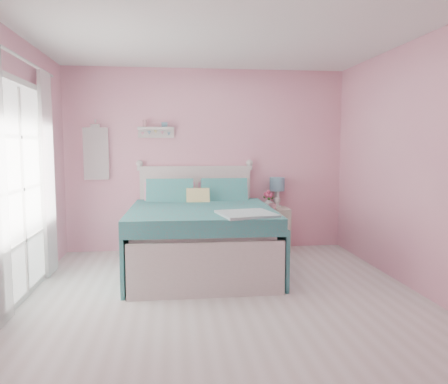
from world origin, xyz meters
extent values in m
plane|color=beige|center=(0.00, 0.00, 0.00)|extent=(4.50, 4.50, 0.00)
plane|color=pink|center=(0.00, 2.25, 1.30)|extent=(4.00, 0.00, 4.00)
plane|color=pink|center=(0.00, -2.25, 1.30)|extent=(4.00, 0.00, 4.00)
plane|color=pink|center=(-2.00, 0.00, 1.30)|extent=(0.00, 4.50, 4.50)
plane|color=pink|center=(2.00, 0.00, 1.30)|extent=(0.00, 4.50, 4.50)
plane|color=white|center=(0.00, 0.00, 2.60)|extent=(4.50, 4.50, 0.00)
cube|color=silver|center=(-0.17, 1.17, 0.22)|extent=(1.58, 2.06, 0.44)
cube|color=silver|center=(-0.17, 1.17, 0.52)|extent=(1.52, 2.00, 0.16)
cube|color=silver|center=(-0.17, 2.19, 0.58)|extent=(1.58, 0.07, 1.16)
cube|color=silver|center=(-0.17, 2.19, 1.19)|extent=(1.64, 0.09, 0.06)
cube|color=silver|center=(-0.17, 0.15, 0.28)|extent=(1.58, 0.06, 0.56)
cube|color=teal|center=(-0.17, 1.02, 0.69)|extent=(1.70, 1.80, 0.18)
cube|color=pink|center=(-0.54, 1.87, 0.80)|extent=(0.69, 0.29, 0.43)
cube|color=pink|center=(0.19, 1.87, 0.80)|extent=(0.69, 0.29, 0.43)
cube|color=#CCBC59|center=(-0.17, 1.59, 0.80)|extent=(0.30, 0.22, 0.31)
cube|color=beige|center=(0.93, 2.02, 0.31)|extent=(0.43, 0.40, 0.62)
cube|color=silver|center=(0.93, 1.83, 0.49)|extent=(0.37, 0.02, 0.16)
sphere|color=white|center=(0.93, 1.81, 0.49)|extent=(0.03, 0.03, 0.03)
cylinder|color=white|center=(1.01, 2.12, 0.63)|extent=(0.14, 0.14, 0.02)
cylinder|color=white|center=(1.01, 2.12, 0.75)|extent=(0.07, 0.07, 0.24)
cylinder|color=#6694AA|center=(1.01, 2.12, 0.95)|extent=(0.22, 0.22, 0.20)
imported|color=silver|center=(0.87, 2.06, 0.70)|extent=(0.17, 0.17, 0.15)
imported|color=#CA8795|center=(0.88, 1.86, 0.66)|extent=(0.13, 0.13, 0.08)
sphere|color=#DF4C7B|center=(0.87, 2.06, 0.85)|extent=(0.06, 0.06, 0.06)
sphere|color=#DF4C7B|center=(0.91, 2.08, 0.81)|extent=(0.06, 0.06, 0.06)
sphere|color=#DF4C7B|center=(0.83, 2.07, 0.82)|extent=(0.06, 0.06, 0.06)
sphere|color=#DF4C7B|center=(0.89, 2.03, 0.79)|extent=(0.06, 0.06, 0.06)
sphere|color=#DF4C7B|center=(0.84, 2.04, 0.80)|extent=(0.06, 0.06, 0.06)
cube|color=silver|center=(-0.72, 2.17, 1.75)|extent=(0.50, 0.14, 0.04)
cube|color=silver|center=(-0.72, 2.23, 1.68)|extent=(0.50, 0.03, 0.12)
cylinder|color=#D18C99|center=(-0.87, 2.17, 1.82)|extent=(0.06, 0.06, 0.10)
cube|color=#6694AA|center=(-0.60, 2.17, 1.80)|extent=(0.08, 0.06, 0.07)
cube|color=white|center=(-1.55, 2.18, 1.40)|extent=(0.34, 0.03, 0.72)
cube|color=silver|center=(-1.97, 0.40, 2.13)|extent=(0.04, 1.32, 0.06)
cube|color=silver|center=(-1.97, 0.40, 0.03)|extent=(0.04, 1.32, 0.06)
cube|color=silver|center=(-1.97, 1.03, 1.05)|extent=(0.04, 0.06, 2.10)
cube|color=white|center=(-1.97, 0.40, 1.08)|extent=(0.02, 1.20, 2.04)
cube|color=white|center=(-1.92, 1.14, 1.18)|extent=(0.04, 0.40, 2.32)
camera|label=1|loc=(-0.50, -4.06, 1.50)|focal=35.00mm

